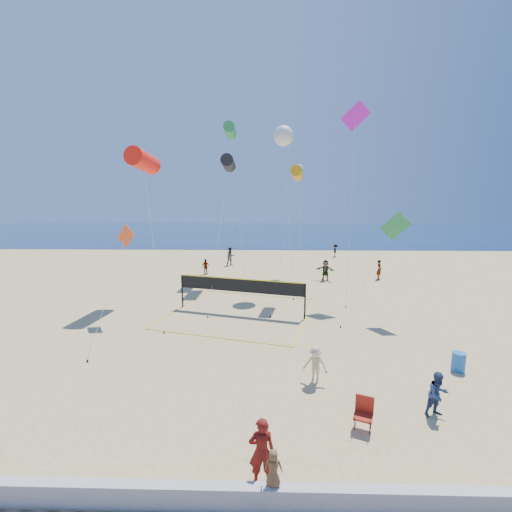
{
  "coord_description": "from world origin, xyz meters",
  "views": [
    {
      "loc": [
        -0.42,
        -9.95,
        7.26
      ],
      "look_at": [
        -0.72,
        2.0,
        5.2
      ],
      "focal_mm": 24.0,
      "sensor_mm": 36.0,
      "label": 1
    }
  ],
  "objects_px": {
    "trash_barrel": "(458,362)",
    "volleyball_net": "(240,290)",
    "woman": "(262,451)",
    "camp_chair": "(364,411)"
  },
  "relations": [
    {
      "from": "trash_barrel",
      "to": "volleyball_net",
      "type": "bearing_deg",
      "value": 143.81
    },
    {
      "from": "woman",
      "to": "volleyball_net",
      "type": "relative_size",
      "value": 0.18
    },
    {
      "from": "camp_chair",
      "to": "volleyball_net",
      "type": "bearing_deg",
      "value": 135.5
    },
    {
      "from": "trash_barrel",
      "to": "woman",
      "type": "bearing_deg",
      "value": -144.08
    },
    {
      "from": "trash_barrel",
      "to": "volleyball_net",
      "type": "relative_size",
      "value": 0.08
    },
    {
      "from": "camp_chair",
      "to": "volleyball_net",
      "type": "distance_m",
      "value": 11.94
    },
    {
      "from": "camp_chair",
      "to": "woman",
      "type": "bearing_deg",
      "value": -123.38
    },
    {
      "from": "camp_chair",
      "to": "trash_barrel",
      "type": "relative_size",
      "value": 1.47
    },
    {
      "from": "camp_chair",
      "to": "trash_barrel",
      "type": "distance_m",
      "value": 6.35
    },
    {
      "from": "woman",
      "to": "trash_barrel",
      "type": "height_order",
      "value": "woman"
    }
  ]
}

